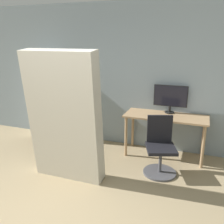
{
  "coord_description": "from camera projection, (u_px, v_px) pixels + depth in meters",
  "views": [
    {
      "loc": [
        1.63,
        -1.6,
        2.06
      ],
      "look_at": [
        0.46,
        1.59,
        1.05
      ],
      "focal_mm": 40.0,
      "sensor_mm": 36.0,
      "label": 1
    }
  ],
  "objects": [
    {
      "name": "bookshelf",
      "position": [
        43.0,
        96.0,
        5.32
      ],
      "size": [
        0.62,
        0.33,
        1.69
      ],
      "color": "beige",
      "rests_on": "ground"
    },
    {
      "name": "monitor",
      "position": [
        170.0,
        97.0,
        4.41
      ],
      "size": [
        0.59,
        0.17,
        0.5
      ],
      "color": "black",
      "rests_on": "desk"
    },
    {
      "name": "desk",
      "position": [
        166.0,
        121.0,
        4.37
      ],
      "size": [
        1.43,
        0.58,
        0.77
      ],
      "color": "tan",
      "rests_on": "ground"
    },
    {
      "name": "mattress_near",
      "position": [
        65.0,
        118.0,
        3.55
      ],
      "size": [
        1.07,
        0.43,
        1.93
      ],
      "color": "beige",
      "rests_on": "ground"
    },
    {
      "name": "office_chair",
      "position": [
        160.0,
        151.0,
        3.91
      ],
      "size": [
        0.56,
        0.56,
        0.9
      ],
      "color": "#4C4C51",
      "rests_on": "ground"
    },
    {
      "name": "wall_back",
      "position": [
        114.0,
        76.0,
        4.82
      ],
      "size": [
        8.0,
        0.06,
        2.7
      ],
      "color": "gray",
      "rests_on": "ground"
    }
  ]
}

